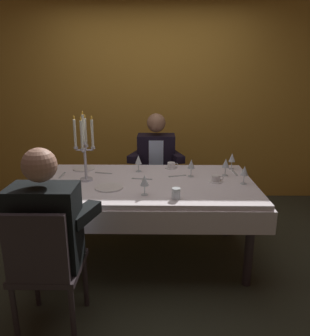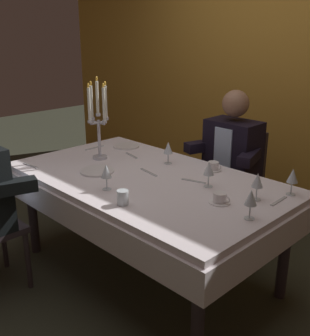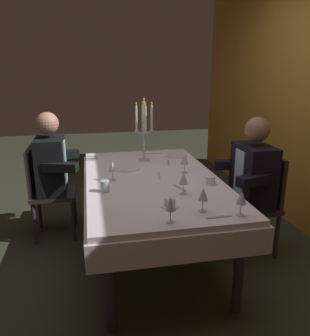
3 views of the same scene
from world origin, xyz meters
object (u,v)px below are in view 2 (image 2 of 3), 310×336
at_px(candelabra, 98,120).
at_px(coffee_cup_1, 220,198).
at_px(wine_glass_3, 251,198).
at_px(wine_glass_5, 257,181).
at_px(dinner_plate_1, 97,171).
at_px(coffee_cup_0, 213,167).
at_px(dining_table, 146,193).
at_px(wine_glass_2, 293,177).
at_px(wine_glass_1, 106,172).
at_px(seated_diner_1, 233,153).
at_px(wine_glass_0, 209,169).
at_px(wine_glass_4, 168,148).
at_px(water_tumbler_0, 123,198).
at_px(dinner_plate_0, 126,146).

xyz_separation_m(candelabra, coffee_cup_1, (1.15, -0.02, -0.27)).
bearing_deg(wine_glass_3, wine_glass_5, 115.03).
distance_m(dinner_plate_1, wine_glass_5, 1.11).
xyz_separation_m(candelabra, dinner_plate_1, (0.23, -0.20, -0.29)).
distance_m(dinner_plate_1, wine_glass_3, 1.16).
bearing_deg(coffee_cup_0, dining_table, -119.20).
bearing_deg(wine_glass_5, coffee_cup_1, -122.55).
xyz_separation_m(dining_table, coffee_cup_1, (0.61, 0.00, 0.15)).
xyz_separation_m(wine_glass_5, coffee_cup_0, (-0.50, 0.24, -0.09)).
bearing_deg(wine_glass_2, wine_glass_1, -138.77).
xyz_separation_m(wine_glass_1, seated_diner_1, (0.08, 1.22, -0.12)).
bearing_deg(wine_glass_0, seated_diner_1, 114.24).
relative_size(wine_glass_1, wine_glass_3, 1.00).
distance_m(candelabra, wine_glass_4, 0.56).
distance_m(dinner_plate_1, wine_glass_0, 0.80).
xyz_separation_m(water_tumbler_0, coffee_cup_1, (0.37, 0.41, -0.02)).
xyz_separation_m(dinner_plate_0, wine_glass_2, (1.48, 0.03, 0.11)).
relative_size(coffee_cup_0, coffee_cup_1, 1.00).
bearing_deg(coffee_cup_1, coffee_cup_0, 131.64).
relative_size(dinner_plate_0, wine_glass_5, 1.33).
xyz_separation_m(coffee_cup_0, seated_diner_1, (-0.16, 0.46, -0.03)).
height_order(candelabra, wine_glass_2, candelabra).
bearing_deg(wine_glass_5, dining_table, -165.64).
height_order(dining_table, coffee_cup_0, coffee_cup_0).
relative_size(dining_table, coffee_cup_0, 14.70).
bearing_deg(wine_glass_4, wine_glass_2, 5.99).
bearing_deg(wine_glass_5, dinner_plate_1, -160.49).
bearing_deg(water_tumbler_0, dining_table, 120.64).
relative_size(dinner_plate_0, wine_glass_0, 1.33).
bearing_deg(dinner_plate_0, wine_glass_1, -47.95).
bearing_deg(wine_glass_4, dining_table, -73.89).
distance_m(dinner_plate_1, water_tumbler_0, 0.60).
bearing_deg(seated_diner_1, water_tumbler_0, -82.79).
distance_m(candelabra, wine_glass_3, 1.40).
height_order(dinner_plate_1, coffee_cup_0, coffee_cup_0).
height_order(dinner_plate_1, water_tumbler_0, water_tumbler_0).
height_order(dinner_plate_0, wine_glass_5, wine_glass_5).
xyz_separation_m(wine_glass_5, water_tumbler_0, (-0.49, -0.60, -0.07)).
height_order(wine_glass_5, seated_diner_1, seated_diner_1).
relative_size(candelabra, dinner_plate_1, 2.62).
xyz_separation_m(wine_glass_4, seated_diner_1, (0.17, 0.58, -0.12)).
xyz_separation_m(dinner_plate_0, coffee_cup_1, (1.26, -0.38, 0.02)).
xyz_separation_m(dining_table, wine_glass_2, (0.84, 0.40, 0.23)).
bearing_deg(wine_glass_1, wine_glass_0, 49.71).
bearing_deg(candelabra, wine_glass_2, 15.42).
bearing_deg(water_tumbler_0, wine_glass_3, 30.45).
xyz_separation_m(dinner_plate_0, wine_glass_1, (0.64, -0.71, 0.11)).
xyz_separation_m(coffee_cup_0, coffee_cup_1, (0.38, -0.42, 0.00)).
distance_m(wine_glass_2, coffee_cup_0, 0.61).
distance_m(wine_glass_1, wine_glass_4, 0.64).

